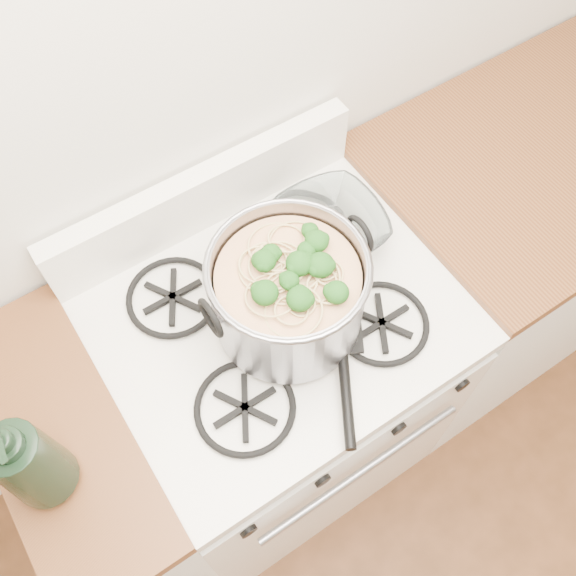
# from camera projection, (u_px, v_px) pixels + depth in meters

# --- Properties ---
(gas_range) EXTENTS (0.76, 0.66, 0.92)m
(gas_range) POSITION_uv_depth(u_px,v_px,m) (280.00, 391.00, 1.79)
(gas_range) COLOR white
(gas_range) RESTS_ON ground
(counter_left) EXTENTS (0.25, 0.65, 0.92)m
(counter_left) POSITION_uv_depth(u_px,v_px,m) (112.00, 490.00, 1.63)
(counter_left) COLOR silver
(counter_left) RESTS_ON ground
(counter_right) EXTENTS (1.00, 0.65, 0.92)m
(counter_right) POSITION_uv_depth(u_px,v_px,m) (514.00, 241.00, 2.01)
(counter_right) COLOR silver
(counter_right) RESTS_ON ground
(stock_pot) EXTENTS (0.35, 0.32, 0.21)m
(stock_pot) POSITION_uv_depth(u_px,v_px,m) (288.00, 293.00, 1.27)
(stock_pot) COLOR gray
(stock_pot) RESTS_ON gas_range
(spatula) EXTENTS (0.41, 0.42, 0.02)m
(spatula) POSITION_uv_depth(u_px,v_px,m) (340.00, 328.00, 1.33)
(spatula) COLOR black
(spatula) RESTS_ON gas_range
(glass_bowl) EXTENTS (0.11, 0.11, 0.02)m
(glass_bowl) POSITION_uv_depth(u_px,v_px,m) (329.00, 230.00, 1.45)
(glass_bowl) COLOR white
(glass_bowl) RESTS_ON gas_range
(bottle) EXTENTS (0.13, 0.13, 0.30)m
(bottle) POSITION_uv_depth(u_px,v_px,m) (23.00, 458.00, 1.06)
(bottle) COLOR black
(bottle) RESTS_ON counter_left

